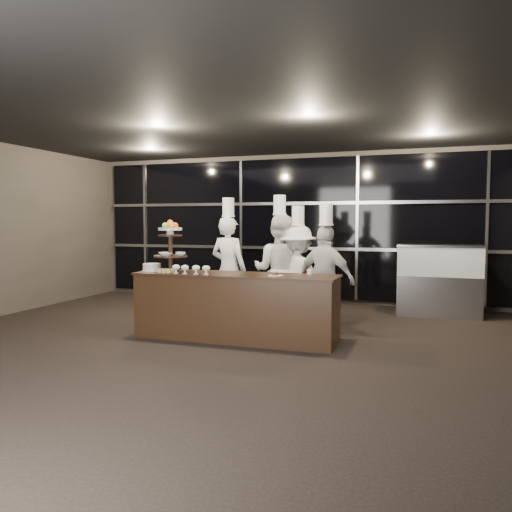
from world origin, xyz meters
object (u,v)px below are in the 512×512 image
(display_stand, at_px, (170,242))
(chef_b, at_px, (279,270))
(chef_a, at_px, (229,268))
(display_case, at_px, (439,276))
(chef_d, at_px, (326,279))
(layer_cake, at_px, (152,267))
(buffet_counter, at_px, (235,306))
(chef_c, at_px, (298,276))

(display_stand, distance_m, chef_b, 1.76)
(chef_a, bearing_deg, display_case, 26.83)
(display_stand, distance_m, chef_d, 2.30)
(display_stand, bearing_deg, layer_cake, -169.81)
(buffet_counter, relative_size, chef_d, 1.50)
(chef_b, relative_size, chef_d, 1.08)
(display_case, xyz_separation_m, chef_c, (-2.10, -1.72, 0.11))
(buffet_counter, bearing_deg, display_case, 45.89)
(layer_cake, xyz_separation_m, chef_a, (0.72, 1.20, -0.09))
(display_stand, xyz_separation_m, chef_d, (2.12, 0.73, -0.53))
(display_case, relative_size, chef_c, 0.75)
(buffet_counter, xyz_separation_m, display_case, (2.72, 2.80, 0.22))
(display_stand, xyz_separation_m, chef_b, (1.33, 1.06, -0.45))
(chef_a, bearing_deg, layer_cake, -120.98)
(display_stand, height_order, layer_cake, display_stand)
(chef_a, height_order, chef_c, chef_a)
(display_stand, bearing_deg, chef_a, 68.97)
(buffet_counter, xyz_separation_m, layer_cake, (-1.28, -0.05, 0.51))
(layer_cake, relative_size, chef_a, 0.15)
(chef_d, bearing_deg, chef_a, 166.11)
(buffet_counter, distance_m, display_case, 3.91)
(chef_c, height_order, chef_d, chef_d)
(buffet_counter, xyz_separation_m, chef_a, (-0.56, 1.15, 0.42))
(chef_d, bearing_deg, buffet_counter, -146.87)
(chef_d, bearing_deg, chef_c, 145.07)
(layer_cake, relative_size, chef_b, 0.15)
(layer_cake, distance_m, chef_c, 2.21)
(layer_cake, xyz_separation_m, display_case, (3.99, 2.85, -0.29))
(display_stand, relative_size, chef_b, 0.36)
(chef_a, height_order, chef_b, chef_b)
(display_case, distance_m, chef_c, 2.72)
(display_case, distance_m, chef_a, 3.68)
(buffet_counter, relative_size, chef_b, 1.39)
(buffet_counter, height_order, chef_b, chef_b)
(layer_cake, relative_size, chef_c, 0.16)
(display_stand, relative_size, display_case, 0.53)
(chef_b, xyz_separation_m, chef_d, (0.79, -0.33, -0.07))
(layer_cake, bearing_deg, display_stand, 10.19)
(chef_a, relative_size, chef_c, 1.08)
(chef_d, bearing_deg, chef_b, 157.38)
(layer_cake, distance_m, chef_b, 1.95)
(buffet_counter, bearing_deg, chef_a, 116.06)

